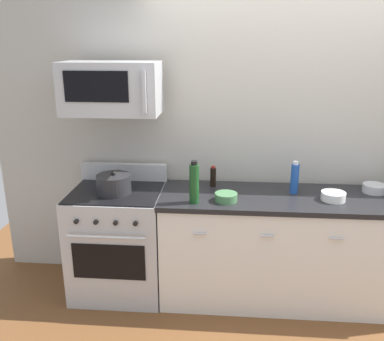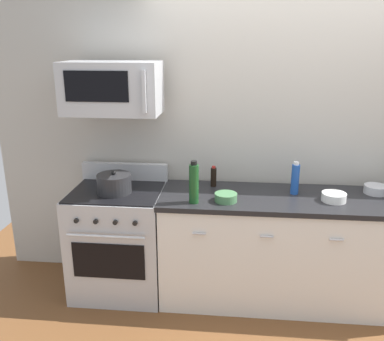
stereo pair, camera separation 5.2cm
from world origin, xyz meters
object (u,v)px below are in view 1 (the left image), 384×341
at_px(microwave, 112,88).
at_px(stockpot, 114,184).
at_px(bottle_soda_blue, 295,178).
at_px(bowl_green_glaze, 226,197).
at_px(range_oven, 119,240).
at_px(bowl_steel_prep, 374,188).
at_px(bottle_wine_green, 194,183).
at_px(bottle_soy_sauce_dark, 213,177).
at_px(bowl_white_ceramic, 333,196).

relative_size(microwave, stockpot, 2.70).
distance_m(bottle_soda_blue, bowl_green_glaze, 0.60).
distance_m(range_oven, microwave, 1.28).
height_order(bowl_steel_prep, bowl_green_glaze, bowl_steel_prep).
relative_size(bottle_wine_green, bowl_steel_prep, 1.81).
bearing_deg(bowl_steel_prep, bowl_green_glaze, -166.30).
relative_size(bottle_soy_sauce_dark, stockpot, 0.64).
height_order(microwave, bottle_soda_blue, microwave).
distance_m(microwave, bowl_white_ceramic, 1.90).
relative_size(microwave, bowl_green_glaze, 4.30).
xyz_separation_m(bottle_soda_blue, stockpot, (-1.45, -0.13, -0.05)).
bearing_deg(bottle_soda_blue, microwave, -178.83).
height_order(microwave, stockpot, microwave).
relative_size(microwave, bottle_soda_blue, 2.79).
bearing_deg(range_oven, stockpot, -90.00).
bearing_deg(bowl_white_ceramic, bottle_wine_green, -172.62).
distance_m(range_oven, bottle_soda_blue, 1.56).
height_order(microwave, bottle_wine_green, microwave).
bearing_deg(bottle_wine_green, bottle_soda_blue, 19.15).
distance_m(microwave, bowl_steel_prep, 2.25).
bearing_deg(bottle_soy_sauce_dark, stockpot, -163.05).
bearing_deg(range_oven, bowl_white_ceramic, -2.01).
distance_m(bottle_wine_green, bowl_white_ceramic, 1.08).
bearing_deg(stockpot, bowl_green_glaze, -5.90).
distance_m(bottle_wine_green, bottle_soy_sauce_dark, 0.41).
relative_size(range_oven, bowl_steel_prep, 5.86).
distance_m(microwave, stockpot, 0.76).
relative_size(bowl_white_ceramic, stockpot, 0.67).
distance_m(range_oven, bowl_steel_prep, 2.16).
height_order(microwave, bowl_white_ceramic, microwave).
distance_m(bottle_soy_sauce_dark, bowl_steel_prep, 1.31).
bearing_deg(range_oven, microwave, 89.71).
bearing_deg(stockpot, bowl_steel_prep, 5.42).
distance_m(bottle_soy_sauce_dark, stockpot, 0.83).
xyz_separation_m(bottle_wine_green, stockpot, (-0.66, 0.15, -0.08)).
bearing_deg(stockpot, bottle_soy_sauce_dark, 16.95).
bearing_deg(bottle_soy_sauce_dark, range_oven, -166.65).
bearing_deg(range_oven, bowl_green_glaze, -9.23).
xyz_separation_m(bottle_wine_green, bottle_soy_sauce_dark, (0.13, 0.39, -0.07)).
relative_size(range_oven, bowl_green_glaze, 6.18).
bearing_deg(range_oven, bottle_soy_sauce_dark, 13.35).
distance_m(bottle_soda_blue, bowl_steel_prep, 0.67).
height_order(bottle_soy_sauce_dark, stockpot, stockpot).
bearing_deg(bottle_soy_sauce_dark, bowl_white_ceramic, -14.81).
height_order(range_oven, bottle_soy_sauce_dark, bottle_soy_sauce_dark).
bearing_deg(bottle_wine_green, bowl_white_ceramic, 7.38).
height_order(bottle_wine_green, bowl_white_ceramic, bottle_wine_green).
xyz_separation_m(bowl_green_glaze, stockpot, (-0.90, 0.09, 0.05)).
xyz_separation_m(range_oven, bowl_white_ceramic, (1.73, -0.06, 0.49)).
height_order(bowl_white_ceramic, stockpot, stockpot).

